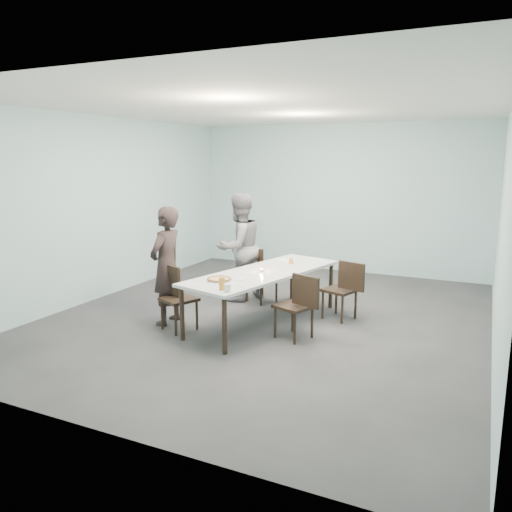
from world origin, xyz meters
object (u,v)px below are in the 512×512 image
at_px(chair_near_left, 176,293).
at_px(tealight, 262,270).
at_px(water_tumbler, 227,288).
at_px(chair_far_right, 344,286).
at_px(table, 264,275).
at_px(beer_glass, 222,284).
at_px(side_plate, 241,279).
at_px(diner_far, 239,247).
at_px(amber_tumbler, 291,261).
at_px(chair_near_right, 299,302).
at_px(diner_near, 166,266).
at_px(pizza, 219,279).
at_px(chair_far_left, 258,271).

bearing_deg(chair_near_left, tealight, 58.80).
bearing_deg(water_tumbler, chair_far_right, 61.92).
distance_m(table, beer_glass, 1.13).
bearing_deg(side_plate, table, 82.01).
bearing_deg(diner_far, amber_tumbler, 100.17).
xyz_separation_m(chair_near_right, water_tumbler, (-0.63, -0.74, 0.29)).
distance_m(beer_glass, tealight, 1.09).
bearing_deg(diner_near, water_tumbler, 65.22).
xyz_separation_m(diner_far, side_plate, (0.77, -1.47, -0.13)).
relative_size(table, diner_near, 1.65).
bearing_deg(chair_far_right, chair_near_left, 52.69).
height_order(chair_near_right, diner_far, diner_far).
bearing_deg(side_plate, beer_glass, -86.94).
bearing_deg(table, diner_near, -154.06).
xyz_separation_m(chair_near_left, amber_tumbler, (1.15, 1.39, 0.29)).
bearing_deg(table, pizza, -111.63).
relative_size(table, tealight, 48.94).
distance_m(chair_near_right, water_tumbler, 1.02).
bearing_deg(side_plate, amber_tumbler, 79.05).
distance_m(table, water_tumbler, 1.18).
relative_size(chair_far_left, chair_near_right, 1.00).
distance_m(chair_near_left, diner_far, 1.70).
bearing_deg(chair_far_right, side_plate, 65.85).
distance_m(table, diner_near, 1.37).
bearing_deg(pizza, chair_far_right, 46.05).
height_order(chair_near_left, water_tumbler, chair_near_left).
bearing_deg(beer_glass, water_tumbler, -26.55).
bearing_deg(beer_glass, amber_tumbler, 83.46).
bearing_deg(tealight, diner_near, -155.22).
xyz_separation_m(diner_far, water_tumbler, (0.91, -2.09, -0.09)).
relative_size(beer_glass, tealight, 2.68).
distance_m(chair_near_left, tealight, 1.23).
distance_m(diner_near, water_tumbler, 1.41).
bearing_deg(beer_glass, diner_near, 155.82).
distance_m(chair_far_left, diner_far, 0.50).
xyz_separation_m(diner_far, tealight, (0.84, -0.95, -0.11)).
bearing_deg(diner_far, table, 67.52).
height_order(chair_far_right, water_tumbler, chair_far_right).
xyz_separation_m(diner_near, beer_glass, (1.18, -0.53, -0.01)).
relative_size(pizza, amber_tumbler, 4.25).
bearing_deg(pizza, chair_near_left, 178.72).
relative_size(chair_far_left, chair_far_right, 1.00).
height_order(chair_far_right, diner_near, diner_near).
height_order(diner_near, amber_tumbler, diner_near).
bearing_deg(chair_near_right, diner_near, 25.75).
bearing_deg(chair_far_right, diner_far, 9.32).
relative_size(beer_glass, water_tumbler, 1.67).
bearing_deg(table, chair_far_left, 118.62).
height_order(chair_near_right, side_plate, chair_near_right).
bearing_deg(chair_far_left, chair_near_left, -81.05).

